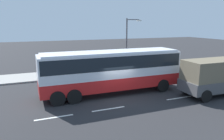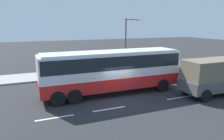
# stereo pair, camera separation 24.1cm
# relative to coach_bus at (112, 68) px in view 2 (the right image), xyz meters

# --- Properties ---
(ground_plane) EXTENTS (120.00, 120.00, 0.00)m
(ground_plane) POSITION_rel_coach_bus_xyz_m (0.09, -1.02, -2.21)
(ground_plane) COLOR #28282B
(sidewalk_curb) EXTENTS (80.00, 4.00, 0.15)m
(sidewalk_curb) POSITION_rel_coach_bus_xyz_m (0.09, 8.09, -2.14)
(sidewalk_curb) COLOR gray
(sidewalk_curb) RESTS_ON ground_plane
(lane_centreline) EXTENTS (27.68, 0.16, 0.01)m
(lane_centreline) POSITION_rel_coach_bus_xyz_m (-4.03, -3.12, -2.21)
(lane_centreline) COLOR white
(lane_centreline) RESTS_ON ground_plane
(coach_bus) EXTENTS (11.72, 2.83, 3.57)m
(coach_bus) POSITION_rel_coach_bus_xyz_m (0.00, 0.00, 0.00)
(coach_bus) COLOR red
(coach_bus) RESTS_ON ground_plane
(cargo_truck) EXTENTS (7.92, 2.62, 2.96)m
(cargo_truck) POSITION_rel_coach_bus_xyz_m (8.66, -3.57, -0.59)
(cargo_truck) COLOR navy
(cargo_truck) RESTS_ON ground_plane
(pedestrian_near_curb) EXTENTS (0.32, 0.32, 1.59)m
(pedestrian_near_curb) POSITION_rel_coach_bus_xyz_m (8.67, 7.50, -1.16)
(pedestrian_near_curb) COLOR brown
(pedestrian_near_curb) RESTS_ON sidewalk_curb
(pedestrian_at_crossing) EXTENTS (0.32, 0.32, 1.60)m
(pedestrian_at_crossing) POSITION_rel_coach_bus_xyz_m (9.56, 6.50, -1.14)
(pedestrian_at_crossing) COLOR #38334C
(pedestrian_at_crossing) RESTS_ON sidewalk_curb
(street_lamp) EXTENTS (1.87, 0.24, 6.21)m
(street_lamp) POSITION_rel_coach_bus_xyz_m (4.61, 6.33, 1.56)
(street_lamp) COLOR #47474C
(street_lamp) RESTS_ON sidewalk_curb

